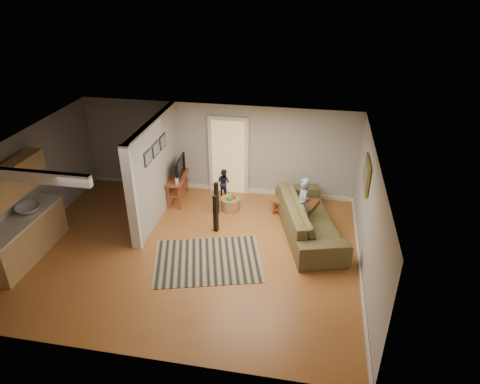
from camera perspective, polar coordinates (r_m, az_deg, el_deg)
name	(u,v)px	position (r m, az deg, el deg)	size (l,w,h in m)	color
ground	(190,251)	(9.79, -6.71, -7.76)	(7.50, 7.50, 0.00)	#9C5B27
room_shell	(145,181)	(9.72, -12.51, 1.48)	(7.54, 6.02, 2.52)	#A7A4A0
area_rug	(208,260)	(9.45, -4.34, -9.09)	(2.31, 1.69, 0.01)	black
sofa	(308,233)	(10.43, 9.08, -5.46)	(2.89, 1.13, 0.84)	#423421
coffee_table	(296,203)	(10.96, 7.41, -1.52)	(1.21, 0.95, 0.63)	brown
tv_console	(178,179)	(11.50, -8.30, 1.76)	(0.52, 1.17, 0.98)	brown
speaker_left	(216,214)	(10.15, -3.27, -2.90)	(0.10, 0.10, 0.96)	black
speaker_right	(216,199)	(10.83, -3.16, -0.91)	(0.09, 0.09, 0.91)	black
toy_basket	(230,203)	(11.17, -1.30, -1.49)	(0.50, 0.50, 0.44)	#9E7644
child	(300,229)	(10.55, 8.06, -4.92)	(0.50, 0.33, 1.37)	gray
toddler	(224,195)	(11.95, -2.15, -0.38)	(0.38, 0.30, 0.79)	#1D213D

